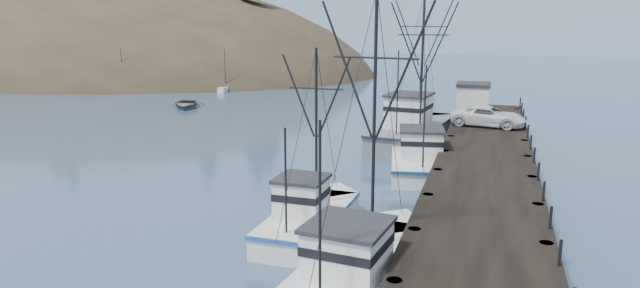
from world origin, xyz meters
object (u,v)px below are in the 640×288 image
object	(u,v)px
work_vessel	(415,130)
pickup_truck	(489,116)
pier	(485,158)
trawler_far	(419,157)
motorboat	(186,108)
trawler_near	(362,267)
trawler_mid	(311,218)
pier_shed	(473,98)

from	to	relation	value
work_vessel	pickup_truck	distance (m)	6.25
pier	work_vessel	size ratio (longest dim) A/B	2.84
pier	trawler_far	world-z (taller)	trawler_far
trawler_far	pickup_truck	size ratio (longest dim) A/B	2.13
pier	pickup_truck	xyz separation A→B (m)	(-0.01, 9.77, 1.13)
work_vessel	pickup_truck	size ratio (longest dim) A/B	2.63
motorboat	work_vessel	bearing A→B (deg)	-46.58
trawler_near	trawler_mid	size ratio (longest dim) A/B	1.27
pickup_truck	work_vessel	bearing A→B (deg)	93.17
pickup_truck	motorboat	world-z (taller)	pickup_truck
trawler_far	motorboat	bearing A→B (deg)	146.53
trawler_far	pier_shed	xyz separation A→B (m)	(3.06, 13.65, 2.60)
trawler_mid	trawler_far	size ratio (longest dim) A/B	0.77
pier	work_vessel	xyz separation A→B (m)	(-6.02, 10.45, -0.46)
trawler_mid	work_vessel	distance (m)	22.45
pier_shed	trawler_mid	bearing A→B (deg)	-103.48
trawler_near	trawler_mid	distance (m)	6.23
trawler_near	pier_shed	xyz separation A→B (m)	(2.91, 32.85, 2.60)
pier_shed	pickup_truck	size ratio (longest dim) A/B	0.54
trawler_mid	motorboat	distance (m)	43.70
work_vessel	trawler_far	bearing A→B (deg)	-79.79
pier	trawler_far	xyz separation A→B (m)	(-4.56, 2.35, -0.87)
work_vessel	motorboat	size ratio (longest dim) A/B	2.69
pier_shed	trawler_far	bearing A→B (deg)	-102.63
pickup_truck	trawler_near	bearing A→B (deg)	-179.75
trawler_mid	work_vessel	bearing A→B (deg)	84.45
trawler_near	trawler_far	distance (m)	19.20
pier_shed	pickup_truck	xyz separation A→B (m)	(1.49, -6.24, -0.60)
trawler_near	work_vessel	bearing A→B (deg)	93.37
trawler_far	pier_shed	bearing A→B (deg)	77.37
pier	pier_shed	distance (m)	16.17
trawler_mid	trawler_far	world-z (taller)	trawler_far
trawler_far	work_vessel	xyz separation A→B (m)	(-1.46, 8.09, 0.41)
pier	trawler_near	distance (m)	17.44
pickup_truck	trawler_far	bearing A→B (deg)	158.09
trawler_mid	work_vessel	size ratio (longest dim) A/B	0.62
trawler_mid	pickup_truck	size ratio (longest dim) A/B	1.63
trawler_far	pickup_truck	distance (m)	8.92
trawler_far	trawler_mid	bearing A→B (deg)	-104.29
pier_shed	pickup_truck	bearing A→B (deg)	-76.56
trawler_mid	trawler_far	distance (m)	14.71
work_vessel	trawler_mid	bearing A→B (deg)	-95.55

